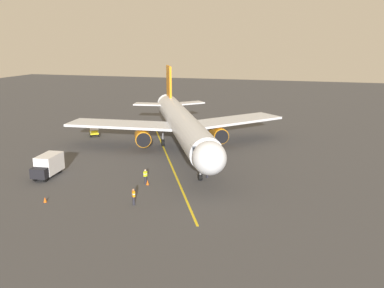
# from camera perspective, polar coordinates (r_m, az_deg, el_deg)

# --- Properties ---
(ground_plane) EXTENTS (220.00, 220.00, 0.00)m
(ground_plane) POSITION_cam_1_polar(r_m,az_deg,el_deg) (62.83, -0.78, -0.29)
(ground_plane) COLOR #424244
(apron_lead_in_line) EXTENTS (17.70, 36.08, 0.01)m
(apron_lead_in_line) POSITION_cam_1_polar(r_m,az_deg,el_deg) (54.96, -3.18, -2.48)
(apron_lead_in_line) COLOR yellow
(apron_lead_in_line) RESTS_ON ground
(airplane) EXTENTS (31.66, 37.69, 11.50)m
(airplane) POSITION_cam_1_polar(r_m,az_deg,el_deg) (59.78, -1.41, 2.89)
(airplane) COLOR silver
(airplane) RESTS_ON ground
(ground_crew_marshaller) EXTENTS (0.47, 0.42, 1.71)m
(ground_crew_marshaller) POSITION_cam_1_polar(r_m,az_deg,el_deg) (48.38, 2.18, -3.75)
(ground_crew_marshaller) COLOR #23232D
(ground_crew_marshaller) RESTS_ON ground
(ground_crew_wing_walker) EXTENTS (0.44, 0.47, 1.71)m
(ground_crew_wing_walker) POSITION_cam_1_polar(r_m,az_deg,el_deg) (41.00, -8.24, -7.33)
(ground_crew_wing_walker) COLOR #23232D
(ground_crew_wing_walker) RESTS_ON ground
(ground_crew_loader) EXTENTS (0.38, 0.46, 1.71)m
(ground_crew_loader) POSITION_cam_1_polar(r_m,az_deg,el_deg) (46.65, -6.58, -4.54)
(ground_crew_loader) COLOR #23232D
(ground_crew_loader) RESTS_ON ground
(box_truck_near_nose) EXTENTS (2.30, 4.74, 2.62)m
(box_truck_near_nose) POSITION_cam_1_polar(r_m,az_deg,el_deg) (51.59, -19.67, -2.87)
(box_truck_near_nose) COLOR black
(box_truck_near_nose) RESTS_ON ground
(baggage_cart_portside) EXTENTS (2.56, 2.95, 1.27)m
(baggage_cart_portside) POSITION_cam_1_polar(r_m,az_deg,el_deg) (71.49, -13.62, 1.67)
(baggage_cart_portside) COLOR yellow
(baggage_cart_portside) RESTS_ON ground
(safety_cone_nose_left) EXTENTS (0.32, 0.32, 0.55)m
(safety_cone_nose_left) POSITION_cam_1_polar(r_m,az_deg,el_deg) (46.48, -6.29, -5.41)
(safety_cone_nose_left) COLOR #F2590F
(safety_cone_nose_left) RESTS_ON ground
(safety_cone_nose_right) EXTENTS (0.32, 0.32, 0.55)m
(safety_cone_nose_right) POSITION_cam_1_polar(r_m,az_deg,el_deg) (44.03, -20.01, -7.39)
(safety_cone_nose_right) COLOR #F2590F
(safety_cone_nose_right) RESTS_ON ground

